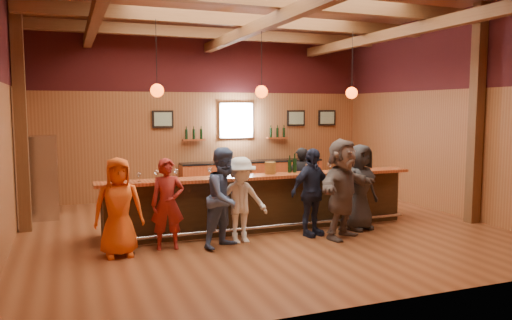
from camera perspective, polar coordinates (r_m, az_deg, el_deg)
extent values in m
plane|color=brown|center=(9.96, 0.62, -7.92)|extent=(9.00, 9.00, 0.00)
cube|color=brown|center=(13.47, -5.61, 5.35)|extent=(9.00, 0.04, 4.50)
cube|color=brown|center=(6.12, 14.45, 4.45)|extent=(9.00, 0.04, 4.50)
cube|color=brown|center=(9.06, -27.02, 4.43)|extent=(0.04, 8.00, 4.50)
cube|color=brown|center=(12.06, 21.04, 4.91)|extent=(0.04, 8.00, 4.50)
cube|color=#3C1011|center=(13.51, -5.65, 11.30)|extent=(9.00, 0.01, 1.70)
cube|color=#3C1011|center=(12.11, 21.22, 11.54)|extent=(0.01, 8.00, 1.70)
cube|color=#512E17|center=(10.54, -25.33, 4.63)|extent=(0.22, 0.22, 4.50)
cube|color=#512E17|center=(11.23, 23.87, 4.75)|extent=(0.22, 0.22, 4.50)
cube|color=#512E17|center=(8.93, 3.10, 17.65)|extent=(8.80, 0.20, 0.25)
cube|color=#512E17|center=(10.76, -1.37, 15.65)|extent=(8.80, 0.20, 0.25)
cube|color=#512E17|center=(12.64, -4.48, 14.19)|extent=(8.80, 0.20, 0.25)
cube|color=#512E17|center=(9.15, -17.82, 15.50)|extent=(0.18, 7.80, 0.22)
cube|color=#512E17|center=(9.79, 0.64, 15.13)|extent=(0.18, 7.80, 0.22)
cube|color=#512E17|center=(11.23, 15.49, 13.75)|extent=(0.18, 7.80, 0.22)
cube|color=black|center=(9.85, 0.62, -4.95)|extent=(6.00, 0.60, 1.05)
cube|color=#9B3D1C|center=(9.59, 1.02, -1.88)|extent=(6.30, 0.50, 0.06)
cube|color=black|center=(10.13, -0.16, -2.35)|extent=(6.00, 0.48, 0.05)
cube|color=black|center=(10.21, -0.16, -4.99)|extent=(6.00, 0.48, 0.90)
cube|color=silver|center=(10.99, 9.65, -2.01)|extent=(0.45, 0.40, 0.14)
cube|color=silver|center=(11.25, 11.85, -1.87)|extent=(0.45, 0.40, 0.14)
cylinder|color=silver|center=(9.55, 1.54, -7.61)|extent=(6.00, 0.06, 0.06)
cube|color=#9B3D1C|center=(13.71, -0.37, -2.16)|extent=(4.00, 0.50, 0.90)
cube|color=black|center=(13.65, -0.38, -0.18)|extent=(4.00, 0.52, 0.05)
cube|color=silver|center=(13.66, -2.29, 4.55)|extent=(0.95, 0.08, 0.95)
cube|color=white|center=(13.61, -2.23, 4.54)|extent=(0.78, 0.01, 0.78)
cube|color=black|center=(13.15, -10.60, 4.61)|extent=(0.55, 0.04, 0.45)
cube|color=silver|center=(13.13, -10.58, 4.61)|extent=(0.45, 0.01, 0.35)
cube|color=black|center=(14.32, 4.59, 4.80)|extent=(0.55, 0.04, 0.45)
cube|color=silver|center=(14.30, 4.63, 4.80)|extent=(0.45, 0.01, 0.35)
cube|color=black|center=(14.78, 8.11, 4.79)|extent=(0.55, 0.04, 0.45)
cube|color=silver|center=(14.76, 8.16, 4.79)|extent=(0.45, 0.01, 0.35)
cube|color=#9B3D1C|center=(13.28, -7.11, 2.30)|extent=(0.60, 0.18, 0.04)
cylinder|color=black|center=(13.23, -7.96, 2.93)|extent=(0.07, 0.07, 0.26)
cylinder|color=black|center=(13.27, -7.12, 2.95)|extent=(0.07, 0.07, 0.26)
cylinder|color=black|center=(13.32, -6.28, 2.97)|extent=(0.07, 0.07, 0.26)
cube|color=#9B3D1C|center=(14.04, 2.46, 2.54)|extent=(0.60, 0.18, 0.04)
cylinder|color=black|center=(13.96, 1.71, 3.14)|extent=(0.07, 0.07, 0.26)
cylinder|color=black|center=(14.03, 2.46, 3.15)|extent=(0.07, 0.07, 0.26)
cylinder|color=black|center=(14.11, 3.21, 3.17)|extent=(0.07, 0.07, 0.26)
cylinder|color=black|center=(9.18, -11.32, 11.70)|extent=(0.01, 0.01, 1.25)
sphere|color=#F9480C|center=(9.14, -11.24, 7.80)|extent=(0.24, 0.24, 0.24)
cylinder|color=black|center=(9.71, 0.64, 11.49)|extent=(0.01, 0.01, 1.25)
sphere|color=#F9480C|center=(9.67, 0.64, 7.80)|extent=(0.24, 0.24, 0.24)
cylinder|color=black|center=(10.60, 10.94, 10.92)|extent=(0.01, 0.01, 1.25)
sphere|color=#F9480C|center=(10.57, 10.88, 7.54)|extent=(0.24, 0.24, 0.24)
cube|color=silver|center=(11.71, -23.40, -1.83)|extent=(0.70, 0.70, 1.80)
imported|color=#E95716|center=(8.35, -15.45, -5.21)|extent=(0.80, 0.53, 1.61)
imported|color=maroon|center=(8.60, -10.07, -4.96)|extent=(0.61, 0.44, 1.55)
imported|color=#486090|center=(8.57, -3.50, -4.31)|extent=(1.05, 0.98, 1.73)
imported|color=white|center=(8.84, -1.76, -4.62)|extent=(1.02, 0.62, 1.53)
imported|color=#1C2239|center=(9.38, 6.35, -3.69)|extent=(1.04, 0.67, 1.65)
imported|color=#665751|center=(9.26, 9.83, -3.25)|extent=(1.75, 1.32, 1.84)
imported|color=#292A2C|center=(10.00, 11.77, -3.06)|extent=(0.94, 0.74, 1.69)
imported|color=black|center=(11.15, 5.16, -2.46)|extent=(0.63, 0.49, 1.52)
cylinder|color=brown|center=(9.71, 1.64, -0.92)|extent=(0.21, 0.21, 0.23)
cylinder|color=black|center=(9.94, 3.87, -0.71)|extent=(0.07, 0.07, 0.25)
cylinder|color=black|center=(9.92, 3.88, 0.28)|extent=(0.03, 0.03, 0.09)
cylinder|color=black|center=(9.97, 4.44, -0.61)|extent=(0.08, 0.08, 0.28)
cylinder|color=black|center=(9.95, 4.45, 0.47)|extent=(0.03, 0.03, 0.10)
cylinder|color=silver|center=(8.92, -13.23, -2.42)|extent=(0.07, 0.07, 0.01)
cylinder|color=silver|center=(8.91, -13.24, -2.10)|extent=(0.01, 0.01, 0.09)
sphere|color=silver|center=(8.90, -13.25, -1.62)|extent=(0.07, 0.07, 0.07)
cylinder|color=silver|center=(8.96, -11.29, -2.34)|extent=(0.08, 0.08, 0.01)
cylinder|color=silver|center=(8.95, -11.30, -1.96)|extent=(0.01, 0.01, 0.11)
sphere|color=silver|center=(8.94, -11.31, -1.38)|extent=(0.09, 0.09, 0.09)
cylinder|color=silver|center=(9.15, -9.13, -2.13)|extent=(0.07, 0.07, 0.01)
cylinder|color=silver|center=(9.14, -9.14, -1.78)|extent=(0.01, 0.01, 0.10)
sphere|color=silver|center=(9.13, -9.15, -1.24)|extent=(0.08, 0.08, 0.08)
cylinder|color=silver|center=(9.27, -5.29, -1.97)|extent=(0.07, 0.07, 0.01)
cylinder|color=silver|center=(9.26, -5.30, -1.62)|extent=(0.01, 0.01, 0.11)
sphere|color=silver|center=(9.25, -5.30, -1.09)|extent=(0.08, 0.08, 0.08)
cylinder|color=silver|center=(9.43, -1.06, -1.81)|extent=(0.08, 0.08, 0.01)
cylinder|color=silver|center=(9.42, -1.06, -1.46)|extent=(0.01, 0.01, 0.11)
sphere|color=silver|center=(9.41, -1.06, -0.93)|extent=(0.09, 0.09, 0.09)
cylinder|color=silver|center=(9.86, 5.91, -1.50)|extent=(0.08, 0.08, 0.01)
cylinder|color=silver|center=(9.85, 5.91, -1.15)|extent=(0.01, 0.01, 0.11)
sphere|color=silver|center=(9.84, 5.92, -0.63)|extent=(0.09, 0.09, 0.09)
cylinder|color=silver|center=(10.17, 8.38, -1.30)|extent=(0.08, 0.08, 0.01)
cylinder|color=silver|center=(10.16, 8.39, -0.98)|extent=(0.01, 0.01, 0.11)
sphere|color=silver|center=(10.15, 8.39, -0.48)|extent=(0.09, 0.09, 0.09)
cylinder|color=silver|center=(10.63, 11.72, -1.05)|extent=(0.07, 0.07, 0.01)
cylinder|color=silver|center=(10.62, 11.72, -0.75)|extent=(0.01, 0.01, 0.10)
sphere|color=silver|center=(10.61, 11.73, -0.29)|extent=(0.08, 0.08, 0.08)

